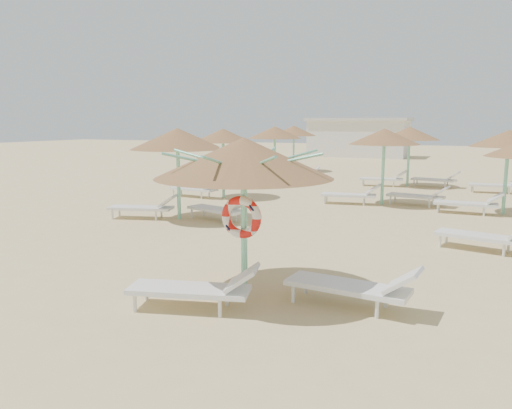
% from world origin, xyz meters
% --- Properties ---
extents(ground, '(120.00, 120.00, 0.00)m').
position_xyz_m(ground, '(0.00, 0.00, 0.00)').
color(ground, '#CFB67E').
rests_on(ground, ground).
extents(main_palapa, '(2.93, 2.93, 2.62)m').
position_xyz_m(main_palapa, '(0.16, -0.18, 2.27)').
color(main_palapa, '#7DD9B3').
rests_on(main_palapa, ground).
extents(lounger_main_a, '(2.09, 1.11, 0.73)m').
position_xyz_m(lounger_main_a, '(-0.16, -1.16, 0.35)').
color(lounger_main_a, white).
rests_on(lounger_main_a, ground).
extents(lounger_main_b, '(2.11, 0.80, 0.75)m').
position_xyz_m(lounger_main_b, '(2.03, -0.08, 0.36)').
color(lounger_main_b, white).
rests_on(lounger_main_b, ground).
extents(palapa_field, '(20.59, 18.24, 2.71)m').
position_xyz_m(palapa_field, '(1.04, 11.17, 2.28)').
color(palapa_field, '#7DD9B3').
rests_on(palapa_field, ground).
extents(service_hut, '(8.40, 4.40, 3.25)m').
position_xyz_m(service_hut, '(-6.00, 35.00, 1.64)').
color(service_hut, silver).
rests_on(service_hut, ground).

